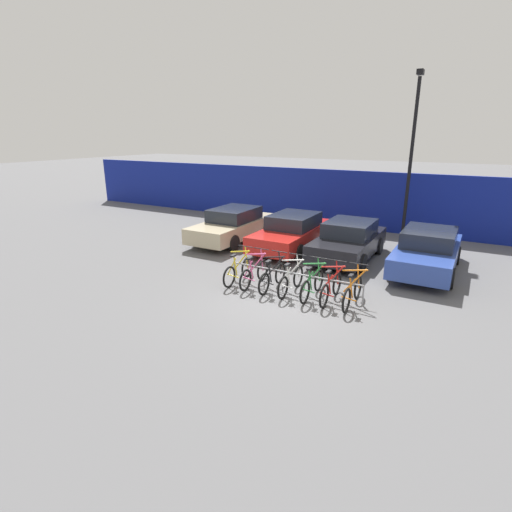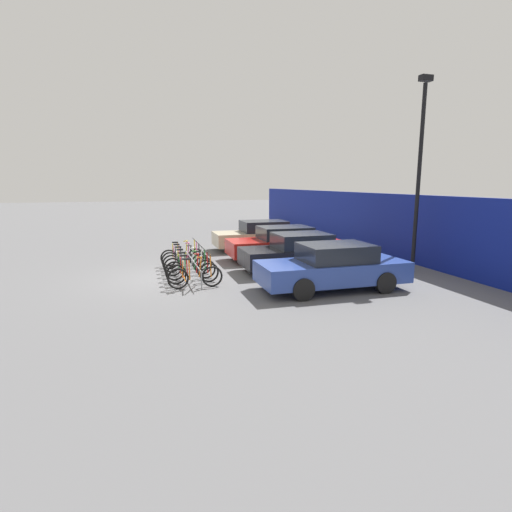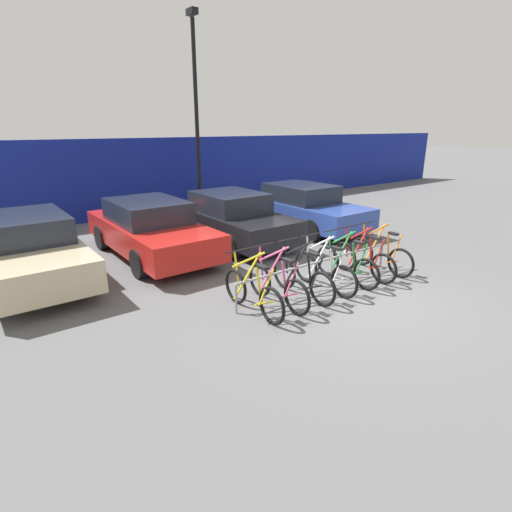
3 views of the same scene
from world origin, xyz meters
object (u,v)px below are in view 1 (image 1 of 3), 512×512
at_px(bike_rack, 294,275).
at_px(lamp_post, 412,150).
at_px(bicycle_white, 291,280).
at_px(car_red, 293,232).
at_px(bicycle_yellow, 238,270).
at_px(bicycle_red, 331,288).
at_px(bicycle_orange, 352,292).
at_px(bicycle_green, 312,284).
at_px(bicycle_black, 272,277).
at_px(car_black, 348,240).
at_px(bicycle_pink, 254,273).
at_px(car_blue, 427,251).
at_px(car_beige, 233,225).

relative_size(bike_rack, lamp_post, 0.61).
xyz_separation_m(bicycle_white, car_red, (-1.85, 4.20, 0.31)).
height_order(bicycle_yellow, bicycle_red, same).
bearing_deg(bicycle_orange, bicycle_yellow, 177.09).
bearing_deg(bicycle_green, bicycle_black, 179.69).
xyz_separation_m(bicycle_orange, car_red, (-3.65, 4.20, 0.31)).
height_order(car_black, lamp_post, lamp_post).
bearing_deg(bicycle_white, bike_rack, 80.94).
relative_size(bicycle_white, bicycle_green, 1.00).
height_order(bicycle_pink, bicycle_white, same).
bearing_deg(bicycle_black, car_black, 73.78).
distance_m(bicycle_white, bicycle_red, 1.20).
xyz_separation_m(bicycle_yellow, bicycle_green, (2.42, 0.00, 0.00)).
relative_size(bicycle_yellow, car_blue, 0.38).
bearing_deg(bicycle_green, car_blue, 57.83).
bearing_deg(car_red, bicycle_green, -59.18).
xyz_separation_m(bike_rack, bicycle_orange, (1.78, -0.15, -0.11)).
bearing_deg(bicycle_red, bicycle_yellow, -176.28).
bearing_deg(car_black, car_red, 175.11).
xyz_separation_m(bicycle_pink, bicycle_orange, (3.01, 0.00, 0.00)).
distance_m(bicycle_pink, bicycle_white, 1.21).
distance_m(bicycle_white, car_beige, 6.18).
distance_m(bike_rack, car_black, 3.88).
xyz_separation_m(bicycle_white, bicycle_green, (0.65, 0.00, 0.00)).
height_order(car_red, car_black, same).
distance_m(bicycle_yellow, bicycle_pink, 0.56).
distance_m(car_red, car_blue, 4.99).
xyz_separation_m(bicycle_black, bicycle_orange, (2.39, 0.00, 0.00)).
bearing_deg(bike_rack, bicycle_green, -13.09).
relative_size(bicycle_yellow, bicycle_white, 1.00).
height_order(bicycle_yellow, lamp_post, lamp_post).
bearing_deg(car_blue, bicycle_orange, -108.45).
height_order(car_beige, lamp_post, lamp_post).
xyz_separation_m(bicycle_black, bicycle_white, (0.59, 0.00, 0.00)).
distance_m(bicycle_pink, bicycle_black, 0.62).
xyz_separation_m(bicycle_yellow, car_red, (-0.08, 4.20, 0.31)).
bearing_deg(lamp_post, bicycle_pink, -109.93).
bearing_deg(car_black, bicycle_pink, -112.60).
height_order(car_beige, car_red, same).
xyz_separation_m(bicycle_yellow, lamp_post, (3.45, 7.97, 3.37)).
height_order(bicycle_black, lamp_post, lamp_post).
bearing_deg(bicycle_black, bicycle_green, -1.53).
bearing_deg(bicycle_yellow, bicycle_black, -2.29).
xyz_separation_m(bike_rack, car_beige, (-4.59, 3.99, 0.20)).
height_order(bicycle_black, bicycle_orange, same).
bearing_deg(bicycle_red, bicycle_orange, 3.72).
relative_size(bicycle_red, bicycle_orange, 1.00).
relative_size(bicycle_orange, car_beige, 0.37).
bearing_deg(car_red, bike_rack, -65.26).
height_order(bike_rack, car_black, car_black).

